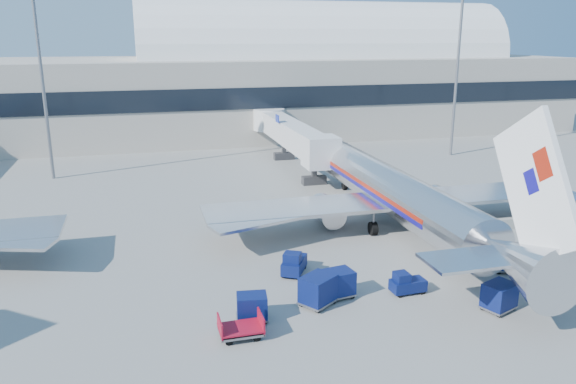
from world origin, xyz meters
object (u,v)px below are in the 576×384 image
object	(u,v)px
jetbridge_near	(288,132)
cart_solo_far	(509,258)
tug_lead	(407,283)
cart_train_c	(252,307)
barrier_near	(499,224)
mast_west	(38,43)
cart_train_a	(338,283)
tug_left	(294,263)
barrier_mid	(533,221)
tug_right	(479,256)
cart_train_b	(318,290)
airliner_main	(399,194)
barrier_far	(566,218)
cart_open_red	(241,330)
cart_solo_near	(499,296)
mast_east	(459,41)

from	to	relation	value
jetbridge_near	cart_solo_far	world-z (taller)	jetbridge_near
tug_lead	cart_train_c	bearing A→B (deg)	-177.09
barrier_near	cart_train_c	world-z (taller)	cart_train_c
mast_west	cart_train_a	bearing A→B (deg)	-60.09
barrier_near	tug_left	world-z (taller)	tug_left
barrier_near	cart_train_c	xyz separation A→B (m)	(-22.80, -9.83, 0.38)
barrier_mid	cart_solo_far	distance (m)	10.91
jetbridge_near	tug_left	xyz separation A→B (m)	(-8.42, -33.02, -3.17)
tug_right	cart_train_c	bearing A→B (deg)	-159.48
barrier_mid	cart_train_b	size ratio (longest dim) A/B	1.14
jetbridge_near	barrier_near	xyz separation A→B (m)	(10.40, -28.81, -3.48)
airliner_main	tug_right	size ratio (longest dim) A/B	15.41
barrier_far	cart_train_b	size ratio (longest dim) A/B	1.14
barrier_near	tug_right	xyz separation A→B (m)	(-5.97, -6.20, 0.23)
cart_train_a	cart_train_b	size ratio (longest dim) A/B	0.83
jetbridge_near	cart_open_red	world-z (taller)	jetbridge_near
jetbridge_near	barrier_far	distance (m)	33.63
cart_train_c	cart_solo_far	distance (m)	18.39
cart_train_b	mast_west	bearing A→B (deg)	82.54
tug_lead	cart_train_a	bearing A→B (deg)	169.49
mast_west	barrier_far	world-z (taller)	mast_west
barrier_near	cart_open_red	xyz separation A→B (m)	(-23.72, -11.52, -0.00)
cart_solo_near	cart_open_red	xyz separation A→B (m)	(-15.11, 0.81, -0.45)
mast_west	mast_east	size ratio (longest dim) A/B	1.00
airliner_main	tug_left	bearing A→B (deg)	-148.18
tug_right	cart_solo_near	distance (m)	6.68
tug_lead	barrier_near	bearing A→B (deg)	32.16
tug_lead	cart_solo_near	distance (m)	5.43
tug_left	cart_train_b	size ratio (longest dim) A/B	1.08
jetbridge_near	cart_open_red	xyz separation A→B (m)	(-13.32, -40.32, -3.48)
tug_left	cart_solo_far	world-z (taller)	cart_solo_far
cart_solo_far	mast_east	bearing A→B (deg)	88.05
mast_west	barrier_mid	world-z (taller)	mast_west
mast_west	tug_right	bearing A→B (deg)	-46.88
tug_right	cart_train_c	distance (m)	17.21
jetbridge_near	cart_train_c	bearing A→B (deg)	-107.79
tug_left	barrier_far	bearing A→B (deg)	-51.66
jetbridge_near	cart_open_red	bearing A→B (deg)	-108.28
barrier_near	airliner_main	bearing A→B (deg)	162.61
barrier_far	cart_train_b	bearing A→B (deg)	-160.42
barrier_near	tug_lead	xyz separation A→B (m)	(-12.80, -8.87, 0.20)
airliner_main	cart_train_b	xyz separation A→B (m)	(-10.64, -11.48, -1.95)
mast_east	barrier_near	xyz separation A→B (m)	(-12.00, -28.00, -14.34)
cart_solo_far	tug_lead	bearing A→B (deg)	-147.99
airliner_main	barrier_near	world-z (taller)	airliner_main
cart_train_a	jetbridge_near	bearing A→B (deg)	70.03
mast_west	tug_right	size ratio (longest dim) A/B	9.35
barrier_mid	tug_lead	bearing A→B (deg)	-151.14
airliner_main	tug_lead	bearing A→B (deg)	-112.87
barrier_far	cart_solo_far	bearing A→B (deg)	-145.83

